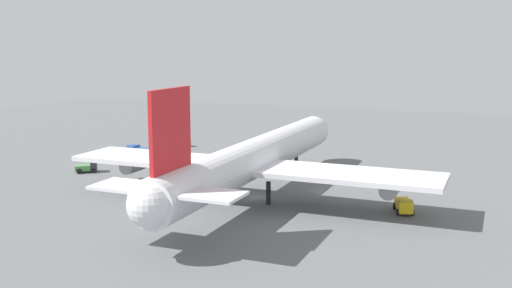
% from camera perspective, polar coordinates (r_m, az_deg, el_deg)
% --- Properties ---
extents(ground_plane, '(260.95, 260.95, 0.00)m').
position_cam_1_polar(ground_plane, '(93.34, 0.00, -5.06)').
color(ground_plane, slate).
extents(cargo_airplane, '(65.24, 56.43, 18.54)m').
position_cam_1_polar(cargo_airplane, '(91.57, -0.10, -1.36)').
color(cargo_airplane, silver).
rests_on(cargo_airplane, ground_plane).
extents(pushback_tractor, '(4.21, 4.49, 2.33)m').
position_cam_1_polar(pushback_tractor, '(115.14, -15.59, -2.05)').
color(pushback_tractor, '#333338').
rests_on(pushback_tractor, ground_plane).
extents(maintenance_van, '(3.26, 5.54, 2.01)m').
position_cam_1_polar(maintenance_van, '(130.33, -11.06, -0.56)').
color(maintenance_van, '#2D5193').
rests_on(maintenance_van, ground_plane).
extents(baggage_tug, '(5.56, 3.50, 2.09)m').
position_cam_1_polar(baggage_tug, '(87.41, 13.78, -5.61)').
color(baggage_tug, yellow).
rests_on(baggage_tug, ground_plane).
extents(fuel_truck, '(5.40, 3.99, 2.29)m').
position_cam_1_polar(fuel_truck, '(138.08, -7.32, 0.14)').
color(fuel_truck, '#333338').
rests_on(fuel_truck, ground_plane).
extents(safety_cone_nose, '(0.53, 0.53, 0.75)m').
position_cam_1_polar(safety_cone_nose, '(119.53, 6.54, -1.69)').
color(safety_cone_nose, orange).
rests_on(safety_cone_nose, ground_plane).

